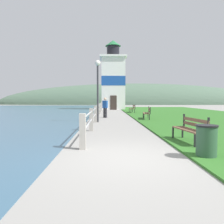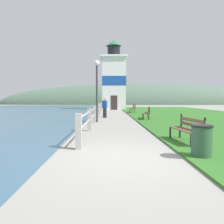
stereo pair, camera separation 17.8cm
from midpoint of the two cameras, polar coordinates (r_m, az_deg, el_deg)
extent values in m
plane|color=gray|center=(5.62, 4.71, -11.93)|extent=(160.00, 160.00, 0.00)
cube|color=#2D6623|center=(20.84, 21.55, -0.87)|extent=(12.00, 41.40, 0.06)
cube|color=#A8A399|center=(6.51, -7.96, -5.06)|extent=(0.18, 0.18, 1.06)
cube|color=#A8A399|center=(10.21, -5.41, -1.99)|extent=(0.18, 0.18, 1.06)
cube|color=#A8A399|center=(13.94, -4.22, -0.56)|extent=(0.18, 0.18, 1.06)
cube|color=#A8A399|center=(17.67, -3.53, 0.27)|extent=(0.18, 0.18, 1.06)
cube|color=#A8A399|center=(21.40, -3.08, 0.81)|extent=(0.18, 0.18, 1.06)
cube|color=#A8A399|center=(25.14, -2.77, 1.19)|extent=(0.18, 0.18, 1.06)
cube|color=#A8A399|center=(28.88, -2.53, 1.47)|extent=(0.18, 0.18, 1.06)
cylinder|color=#B2B2B7|center=(17.65, -3.53, 1.47)|extent=(0.06, 22.46, 0.06)
cylinder|color=#B2B2B7|center=(17.67, -3.53, 0.27)|extent=(0.06, 22.46, 0.06)
cube|color=brown|center=(7.62, 18.16, -4.44)|extent=(0.29, 1.65, 0.04)
cube|color=brown|center=(7.68, 19.15, -4.39)|extent=(0.29, 1.65, 0.04)
cube|color=brown|center=(7.75, 20.13, -4.35)|extent=(0.29, 1.65, 0.04)
cube|color=brown|center=(7.75, 20.75, -1.99)|extent=(0.23, 1.64, 0.11)
cube|color=brown|center=(7.77, 20.73, -3.15)|extent=(0.23, 1.64, 0.11)
cube|color=black|center=(6.94, 20.65, -7.29)|extent=(0.06, 0.06, 0.45)
cube|color=black|center=(8.36, 15.56, -5.41)|extent=(0.06, 0.06, 0.45)
cube|color=black|center=(7.11, 23.31, -7.09)|extent=(0.06, 0.06, 0.45)
cube|color=black|center=(8.51, 17.87, -5.30)|extent=(0.06, 0.06, 0.45)
cube|color=black|center=(7.07, 23.75, -3.31)|extent=(0.06, 0.06, 0.49)
cube|color=black|center=(8.47, 18.23, -2.13)|extent=(0.06, 0.06, 0.49)
cube|color=brown|center=(16.01, 8.57, -0.30)|extent=(0.36, 1.81, 0.04)
cube|color=brown|center=(16.01, 9.09, -0.30)|extent=(0.36, 1.81, 0.04)
cube|color=brown|center=(16.02, 9.62, -0.31)|extent=(0.36, 1.81, 0.04)
cube|color=brown|center=(16.01, 9.94, 0.82)|extent=(0.30, 1.80, 0.11)
cube|color=brown|center=(16.01, 9.94, 0.26)|extent=(0.30, 1.80, 0.11)
cube|color=black|center=(15.15, 8.51, -1.44)|extent=(0.06, 0.06, 0.45)
cube|color=black|center=(16.90, 8.35, -0.94)|extent=(0.06, 0.06, 0.45)
cube|color=black|center=(15.16, 9.91, -1.44)|extent=(0.06, 0.06, 0.45)
cube|color=black|center=(16.91, 9.60, -0.95)|extent=(0.06, 0.06, 0.45)
cube|color=black|center=(15.13, 10.11, 0.33)|extent=(0.06, 0.06, 0.49)
cube|color=black|center=(16.89, 9.78, 0.64)|extent=(0.06, 0.06, 0.49)
cube|color=brown|center=(23.40, 5.12, 0.87)|extent=(0.14, 1.61, 0.04)
cube|color=brown|center=(23.42, 5.48, 0.87)|extent=(0.14, 1.61, 0.04)
cube|color=brown|center=(23.44, 5.83, 0.87)|extent=(0.14, 1.61, 0.04)
cube|color=brown|center=(23.44, 6.05, 1.64)|extent=(0.08, 1.61, 0.11)
cube|color=brown|center=(23.44, 6.05, 1.26)|extent=(0.08, 1.61, 0.11)
cube|color=black|center=(22.63, 5.26, 0.16)|extent=(0.05, 0.05, 0.45)
cube|color=black|center=(24.18, 4.81, 0.37)|extent=(0.05, 0.05, 0.45)
cube|color=black|center=(22.68, 6.19, 0.16)|extent=(0.05, 0.05, 0.45)
cube|color=black|center=(24.23, 5.67, 0.37)|extent=(0.05, 0.05, 0.45)
cube|color=black|center=(22.67, 6.32, 1.35)|extent=(0.05, 0.05, 0.49)
cube|color=black|center=(24.21, 5.80, 1.48)|extent=(0.05, 0.05, 0.49)
cube|color=white|center=(32.25, 0.63, 7.30)|extent=(3.32, 3.32, 7.40)
cube|color=#194799|center=(32.28, 0.63, 7.96)|extent=(3.36, 3.36, 1.33)
cube|color=white|center=(32.74, 0.64, 13.99)|extent=(3.82, 3.82, 0.25)
cylinder|color=black|center=(32.91, 0.64, 15.52)|extent=(1.83, 1.83, 1.53)
cone|color=#23703D|center=(33.18, 0.64, 17.53)|extent=(2.28, 2.28, 0.84)
cube|color=#332823|center=(30.50, 0.72, 2.45)|extent=(0.90, 0.06, 2.00)
cylinder|color=#28282D|center=(17.57, -1.85, -0.20)|extent=(0.15, 0.15, 0.79)
cylinder|color=#28282D|center=(17.48, -1.35, -0.21)|extent=(0.15, 0.15, 0.79)
cube|color=#1E4C99|center=(17.49, -1.61, 2.05)|extent=(0.45, 0.38, 0.59)
sphere|color=tan|center=(17.49, -1.61, 3.43)|extent=(0.21, 0.21, 0.21)
cylinder|color=#2D5138|center=(5.96, 23.16, -7.36)|extent=(0.50, 0.50, 0.80)
cylinder|color=black|center=(5.90, 23.25, -3.35)|extent=(0.54, 0.54, 0.04)
cylinder|color=#333338|center=(14.04, -3.59, 4.65)|extent=(0.12, 0.12, 3.60)
sphere|color=white|center=(14.22, -3.62, 12.66)|extent=(0.36, 0.36, 0.36)
ellipsoid|color=#4C6651|center=(63.59, 6.76, 2.00)|extent=(80.00, 16.00, 12.00)
camera|label=1|loc=(0.09, -89.75, 0.01)|focal=35.00mm
camera|label=2|loc=(0.09, 90.25, -0.01)|focal=35.00mm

